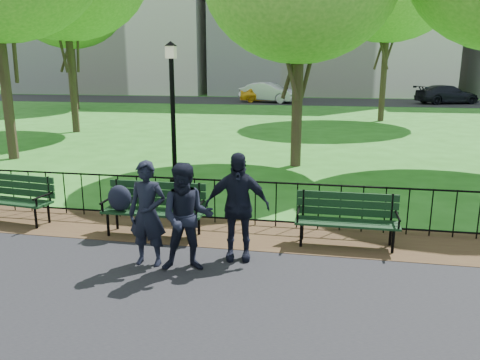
% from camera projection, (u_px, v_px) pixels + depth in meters
% --- Properties ---
extents(ground, '(120.00, 120.00, 0.00)m').
position_uv_depth(ground, '(173.00, 263.00, 7.34)').
color(ground, '#255F19').
extents(dirt_strip, '(60.00, 1.60, 0.01)m').
position_uv_depth(dirt_strip, '(198.00, 230.00, 8.77)').
color(dirt_strip, '#341E15').
rests_on(dirt_strip, ground).
extents(far_street, '(70.00, 9.00, 0.01)m').
position_uv_depth(far_street, '(302.00, 101.00, 40.75)').
color(far_street, black).
rests_on(far_street, ground).
extents(iron_fence, '(24.06, 0.06, 1.00)m').
position_uv_depth(iron_fence, '(205.00, 198.00, 9.13)').
color(iron_fence, black).
rests_on(iron_fence, ground).
extents(park_bench_main, '(1.84, 0.58, 1.04)m').
position_uv_depth(park_bench_main, '(139.00, 201.00, 8.43)').
color(park_bench_main, black).
rests_on(park_bench_main, ground).
extents(park_bench_left_a, '(1.82, 0.75, 1.00)m').
position_uv_depth(park_bench_left_a, '(12.00, 193.00, 9.23)').
color(park_bench_left_a, black).
rests_on(park_bench_left_a, ground).
extents(park_bench_right_a, '(1.73, 0.54, 0.98)m').
position_uv_depth(park_bench_right_a, '(347.00, 214.00, 7.98)').
color(park_bench_right_a, black).
rests_on(park_bench_right_a, ground).
extents(lamppost, '(0.32, 0.32, 3.61)m').
position_uv_depth(lamppost, '(173.00, 109.00, 11.80)').
color(lamppost, black).
rests_on(lamppost, ground).
extents(tree_far_w, '(7.63, 7.63, 10.64)m').
position_uv_depth(tree_far_w, '(68.00, 0.00, 31.85)').
color(tree_far_w, '#2D2116').
rests_on(tree_far_w, ground).
extents(person_left, '(0.60, 0.40, 1.64)m').
position_uv_depth(person_left, '(148.00, 214.00, 7.12)').
color(person_left, black).
rests_on(person_left, asphalt_path).
extents(person_mid, '(0.88, 0.59, 1.65)m').
position_uv_depth(person_mid, '(187.00, 218.00, 6.92)').
color(person_mid, black).
rests_on(person_mid, asphalt_path).
extents(person_right, '(1.06, 0.56, 1.73)m').
position_uv_depth(person_right, '(237.00, 206.00, 7.33)').
color(person_right, black).
rests_on(person_right, asphalt_path).
extents(taxi, '(4.25, 2.09, 1.39)m').
position_uv_depth(taxi, '(264.00, 94.00, 39.62)').
color(taxi, '#EEA914').
rests_on(taxi, far_street).
extents(sedan_silver, '(5.33, 3.42, 1.66)m').
position_uv_depth(sedan_silver, '(269.00, 92.00, 39.22)').
color(sedan_silver, '#AFB0B7').
rests_on(sedan_silver, far_street).
extents(sedan_dark, '(5.55, 3.80, 1.49)m').
position_uv_depth(sedan_dark, '(447.00, 94.00, 37.94)').
color(sedan_dark, black).
rests_on(sedan_dark, far_street).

